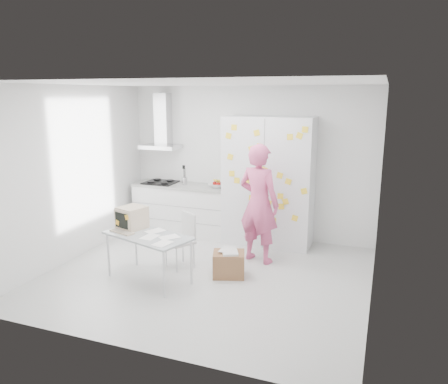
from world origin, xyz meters
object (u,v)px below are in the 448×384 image
(person, at_px, (259,204))
(desk, at_px, (137,225))
(chair, at_px, (183,237))
(cardboard_box, at_px, (229,264))

(person, bearing_deg, desk, 53.69)
(desk, distance_m, chair, 0.75)
(desk, height_order, chair, desk)
(chair, height_order, cardboard_box, chair)
(person, xyz_separation_m, desk, (-1.45, -1.13, -0.18))
(chair, xyz_separation_m, cardboard_box, (0.77, -0.12, -0.28))
(desk, height_order, cardboard_box, desk)
(cardboard_box, bearing_deg, person, 72.66)
(person, bearing_deg, cardboard_box, 88.41)
(desk, xyz_separation_m, cardboard_box, (1.23, 0.41, -0.56))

